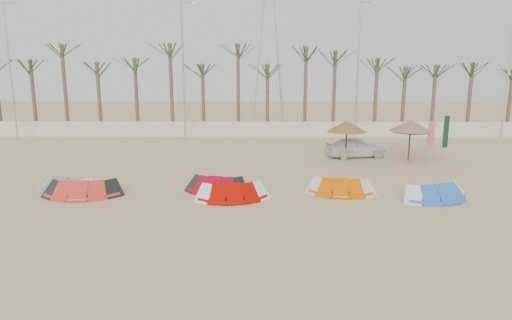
{
  "coord_description": "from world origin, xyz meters",
  "views": [
    {
      "loc": [
        0.24,
        -17.25,
        6.23
      ],
      "look_at": [
        0.0,
        6.0,
        1.3
      ],
      "focal_mm": 32.0,
      "sensor_mm": 36.0,
      "label": 1
    }
  ],
  "objects_px": {
    "kite_red_left": "(85,186)",
    "kite_blue": "(435,190)",
    "car": "(356,147)",
    "kite_orange": "(340,184)",
    "parasol_right": "(410,127)",
    "parasol_mid": "(411,126)",
    "kite_red_right": "(233,189)",
    "parasol_left": "(347,126)",
    "kite_grey": "(68,183)",
    "kite_red_mid": "(217,183)"
  },
  "relations": [
    {
      "from": "kite_red_mid",
      "to": "parasol_left",
      "type": "distance_m",
      "value": 11.08
    },
    {
      "from": "kite_grey",
      "to": "kite_blue",
      "type": "xyz_separation_m",
      "value": [
        17.77,
        -1.04,
        0.0
      ]
    },
    {
      "from": "kite_red_left",
      "to": "kite_red_mid",
      "type": "xyz_separation_m",
      "value": [
        6.31,
        0.76,
        -0.0
      ]
    },
    {
      "from": "kite_red_left",
      "to": "parasol_right",
      "type": "bearing_deg",
      "value": 25.92
    },
    {
      "from": "kite_red_left",
      "to": "kite_red_right",
      "type": "distance_m",
      "value": 7.23
    },
    {
      "from": "car",
      "to": "parasol_mid",
      "type": "bearing_deg",
      "value": -120.67
    },
    {
      "from": "kite_red_mid",
      "to": "kite_red_right",
      "type": "bearing_deg",
      "value": -53.83
    },
    {
      "from": "parasol_left",
      "to": "kite_red_mid",
      "type": "bearing_deg",
      "value": -135.64
    },
    {
      "from": "kite_red_left",
      "to": "parasol_right",
      "type": "xyz_separation_m",
      "value": [
        18.44,
        8.96,
        1.68
      ]
    },
    {
      "from": "kite_red_left",
      "to": "kite_red_right",
      "type": "relative_size",
      "value": 1.04
    },
    {
      "from": "parasol_right",
      "to": "kite_orange",
      "type": "bearing_deg",
      "value": -125.59
    },
    {
      "from": "kite_orange",
      "to": "parasol_mid",
      "type": "xyz_separation_m",
      "value": [
        5.79,
        7.6,
        1.89
      ]
    },
    {
      "from": "kite_orange",
      "to": "car",
      "type": "bearing_deg",
      "value": 73.73
    },
    {
      "from": "kite_grey",
      "to": "kite_red_left",
      "type": "height_order",
      "value": "same"
    },
    {
      "from": "parasol_left",
      "to": "kite_grey",
      "type": "bearing_deg",
      "value": -152.83
    },
    {
      "from": "parasol_mid",
      "to": "car",
      "type": "xyz_separation_m",
      "value": [
        -3.24,
        1.14,
        -1.63
      ]
    },
    {
      "from": "kite_red_left",
      "to": "kite_red_mid",
      "type": "relative_size",
      "value": 1.12
    },
    {
      "from": "kite_red_right",
      "to": "parasol_left",
      "type": "distance_m",
      "value": 11.39
    },
    {
      "from": "parasol_left",
      "to": "parasol_mid",
      "type": "distance_m",
      "value": 4.06
    },
    {
      "from": "kite_red_right",
      "to": "parasol_mid",
      "type": "xyz_separation_m",
      "value": [
        10.96,
        8.57,
        1.89
      ]
    },
    {
      "from": "kite_blue",
      "to": "parasol_mid",
      "type": "bearing_deg",
      "value": 80.26
    },
    {
      "from": "kite_red_left",
      "to": "kite_blue",
      "type": "relative_size",
      "value": 0.99
    },
    {
      "from": "kite_red_mid",
      "to": "kite_blue",
      "type": "xyz_separation_m",
      "value": [
        10.4,
        -1.19,
        0.0
      ]
    },
    {
      "from": "kite_grey",
      "to": "kite_red_mid",
      "type": "xyz_separation_m",
      "value": [
        7.37,
        0.15,
        -0.0
      ]
    },
    {
      "from": "kite_grey",
      "to": "car",
      "type": "relative_size",
      "value": 0.89
    },
    {
      "from": "kite_grey",
      "to": "car",
      "type": "bearing_deg",
      "value": 28.33
    },
    {
      "from": "kite_grey",
      "to": "parasol_right",
      "type": "bearing_deg",
      "value": 23.19
    },
    {
      "from": "parasol_right",
      "to": "car",
      "type": "xyz_separation_m",
      "value": [
        -3.51,
        0.27,
        -1.42
      ]
    },
    {
      "from": "parasol_right",
      "to": "car",
      "type": "height_order",
      "value": "parasol_right"
    },
    {
      "from": "kite_red_left",
      "to": "kite_blue",
      "type": "height_order",
      "value": "same"
    },
    {
      "from": "kite_red_right",
      "to": "parasol_right",
      "type": "distance_m",
      "value": 14.77
    },
    {
      "from": "kite_red_left",
      "to": "car",
      "type": "distance_m",
      "value": 17.56
    },
    {
      "from": "parasol_mid",
      "to": "car",
      "type": "distance_m",
      "value": 3.8
    },
    {
      "from": "car",
      "to": "parasol_left",
      "type": "bearing_deg",
      "value": 124.37
    },
    {
      "from": "kite_grey",
      "to": "car",
      "type": "xyz_separation_m",
      "value": [
        15.99,
        8.62,
        0.26
      ]
    },
    {
      "from": "kite_grey",
      "to": "kite_red_mid",
      "type": "height_order",
      "value": "same"
    },
    {
      "from": "kite_blue",
      "to": "kite_orange",
      "type": "bearing_deg",
      "value": 167.94
    },
    {
      "from": "parasol_left",
      "to": "parasol_right",
      "type": "xyz_separation_m",
      "value": [
        4.32,
        0.56,
        -0.12
      ]
    },
    {
      "from": "kite_grey",
      "to": "parasol_left",
      "type": "bearing_deg",
      "value": 27.17
    },
    {
      "from": "kite_grey",
      "to": "kite_blue",
      "type": "height_order",
      "value": "same"
    },
    {
      "from": "kite_red_mid",
      "to": "parasol_right",
      "type": "height_order",
      "value": "parasol_right"
    },
    {
      "from": "parasol_left",
      "to": "car",
      "type": "xyz_separation_m",
      "value": [
        0.81,
        0.83,
        -1.54
      ]
    },
    {
      "from": "kite_red_mid",
      "to": "kite_red_right",
      "type": "relative_size",
      "value": 0.93
    },
    {
      "from": "kite_blue",
      "to": "kite_red_left",
      "type": "bearing_deg",
      "value": 178.53
    },
    {
      "from": "kite_blue",
      "to": "parasol_right",
      "type": "xyz_separation_m",
      "value": [
        1.74,
        9.39,
        1.68
      ]
    },
    {
      "from": "kite_grey",
      "to": "parasol_left",
      "type": "relative_size",
      "value": 1.38
    },
    {
      "from": "kite_grey",
      "to": "parasol_mid",
      "type": "relative_size",
      "value": 1.33
    },
    {
      "from": "kite_grey",
      "to": "parasol_mid",
      "type": "height_order",
      "value": "parasol_mid"
    },
    {
      "from": "kite_red_left",
      "to": "kite_orange",
      "type": "xyz_separation_m",
      "value": [
        12.38,
        0.49,
        -0.0
      ]
    },
    {
      "from": "kite_red_right",
      "to": "parasol_right",
      "type": "height_order",
      "value": "parasol_right"
    }
  ]
}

